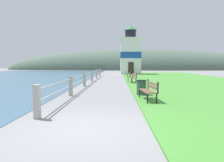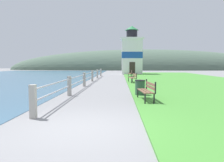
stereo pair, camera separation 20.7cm
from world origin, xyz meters
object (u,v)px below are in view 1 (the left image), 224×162
(trash_bin, at_px, (141,88))
(lighthouse, at_px, (130,54))
(park_bench_near, at_px, (149,89))
(park_bench_far, at_px, (129,73))
(park_bench_midway, at_px, (133,77))

(trash_bin, bearing_deg, lighthouse, 87.84)
(park_bench_near, relative_size, park_bench_far, 0.89)
(trash_bin, bearing_deg, park_bench_midway, 89.11)
(park_bench_near, distance_m, trash_bin, 1.70)
(lighthouse, bearing_deg, park_bench_far, -94.19)
(lighthouse, xyz_separation_m, trash_bin, (-0.95, -25.20, -2.97))
(park_bench_midway, height_order, trash_bin, park_bench_midway)
(park_bench_near, distance_m, lighthouse, 27.05)
(park_bench_near, height_order, park_bench_far, same)
(park_bench_midway, height_order, lighthouse, lighthouse)
(park_bench_far, distance_m, trash_bin, 16.70)
(park_bench_near, distance_m, park_bench_far, 18.39)
(park_bench_near, height_order, lighthouse, lighthouse)
(park_bench_near, xyz_separation_m, lighthouse, (0.79, 26.89, 2.86))
(park_bench_far, bearing_deg, trash_bin, 90.57)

